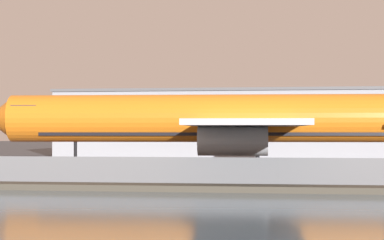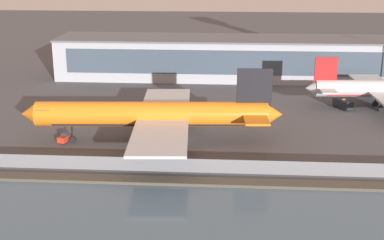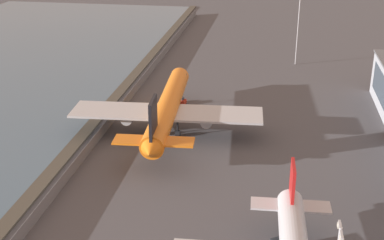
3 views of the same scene
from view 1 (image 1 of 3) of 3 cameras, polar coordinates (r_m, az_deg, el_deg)
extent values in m
plane|color=#4C4C51|center=(78.99, 6.96, -4.26)|extent=(500.00, 500.00, 0.00)
cube|color=#474238|center=(58.53, 6.48, -5.23)|extent=(320.00, 3.00, 0.50)
cube|color=slate|center=(62.95, 6.61, -4.00)|extent=(280.00, 0.08, 2.50)
cylinder|color=slate|center=(62.95, 6.61, -4.00)|extent=(0.10, 0.10, 2.50)
cylinder|color=orange|center=(77.54, 2.65, 0.14)|extent=(45.74, 7.74, 4.94)
cone|color=orange|center=(82.05, -14.43, 0.11)|extent=(3.49, 4.88, 4.69)
cube|color=#232D3D|center=(81.07, -12.31, 0.55)|extent=(2.97, 4.36, 1.48)
cube|color=black|center=(77.53, 2.65, -0.87)|extent=(38.86, 6.34, 0.89)
cube|color=#B7BABF|center=(66.56, 4.26, -0.24)|extent=(11.35, 22.43, 0.49)
cube|color=#B7BABF|center=(88.40, 4.39, -0.38)|extent=(11.35, 22.43, 0.49)
cylinder|color=#B7BABF|center=(68.33, 3.13, -1.60)|extent=(6.53, 3.10, 2.71)
cylinder|color=#B7BABF|center=(86.68, 3.48, -1.43)|extent=(6.53, 3.10, 2.71)
cylinder|color=black|center=(79.77, -8.87, -2.69)|extent=(0.35, 0.35, 2.89)
cylinder|color=black|center=(79.83, -8.88, -3.73)|extent=(1.41, 0.63, 1.38)
cylinder|color=black|center=(74.93, 5.02, -2.82)|extent=(0.39, 0.39, 2.89)
cylinder|color=black|center=(74.99, 5.02, -3.92)|extent=(1.66, 1.21, 1.59)
cylinder|color=black|center=(80.11, 5.00, -2.69)|extent=(0.39, 0.39, 2.89)
cylinder|color=black|center=(80.17, 5.00, -3.72)|extent=(1.66, 1.21, 1.59)
cube|color=red|center=(80.85, -9.99, -3.65)|extent=(2.32, 3.49, 1.11)
cube|color=#283847|center=(81.15, -9.84, -3.07)|extent=(1.51, 1.39, 0.50)
cylinder|color=black|center=(82.07, -10.02, -3.88)|extent=(0.38, 0.73, 0.70)
cylinder|color=black|center=(81.36, -9.21, -3.91)|extent=(0.38, 0.73, 0.70)
cylinder|color=black|center=(80.40, -10.78, -3.95)|extent=(0.38, 0.73, 0.70)
cylinder|color=black|center=(79.67, -9.95, -3.98)|extent=(0.38, 0.73, 0.70)
cube|color=#9EA3AD|center=(137.38, 11.13, -0.35)|extent=(101.27, 18.29, 11.70)
cube|color=#3D4C5B|center=(128.17, 11.33, -0.06)|extent=(93.16, 0.16, 7.02)
cube|color=#5B5E63|center=(137.56, 11.12, 2.19)|extent=(101.87, 18.89, 0.50)
camera|label=2|loc=(39.48, 170.53, 53.92)|focal=50.00mm
camera|label=3|loc=(153.39, 54.34, 16.97)|focal=50.00mm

